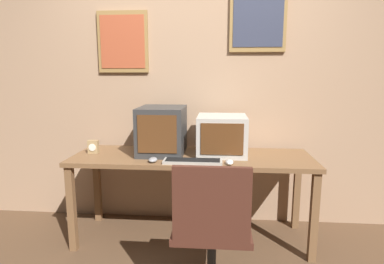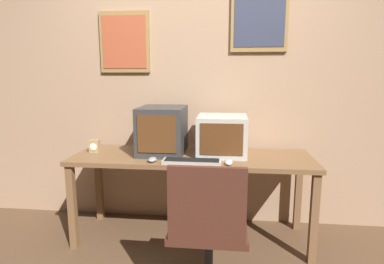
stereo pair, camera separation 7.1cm
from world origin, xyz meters
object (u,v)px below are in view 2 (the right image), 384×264
(monitor_left, at_px, (163,130))
(mouse_far_corner, at_px, (152,159))
(office_chair, at_px, (208,242))
(keyboard_main, at_px, (192,161))
(mouse_near_keyboard, at_px, (229,162))
(monitor_right, at_px, (222,135))
(desk_clock, at_px, (94,146))

(monitor_left, height_order, mouse_far_corner, monitor_left)
(mouse_far_corner, relative_size, office_chair, 0.11)
(monitor_left, relative_size, keyboard_main, 1.03)
(mouse_far_corner, bearing_deg, keyboard_main, 0.24)
(mouse_near_keyboard, bearing_deg, monitor_left, 151.50)
(monitor_right, distance_m, mouse_near_keyboard, 0.35)
(monitor_right, relative_size, office_chair, 0.46)
(monitor_left, distance_m, mouse_far_corner, 0.34)
(monitor_left, xyz_separation_m, monitor_right, (0.50, 0.01, -0.03))
(monitor_right, xyz_separation_m, mouse_near_keyboard, (0.06, -0.31, -0.15))
(monitor_left, xyz_separation_m, keyboard_main, (0.28, -0.29, -0.18))
(keyboard_main, relative_size, mouse_near_keyboard, 4.09)
(keyboard_main, bearing_deg, monitor_right, 53.64)
(mouse_far_corner, height_order, desk_clock, desk_clock)
(monitor_right, height_order, mouse_far_corner, monitor_right)
(keyboard_main, xyz_separation_m, office_chair, (0.16, -0.54, -0.35))
(desk_clock, height_order, office_chair, office_chair)
(monitor_left, distance_m, office_chair, 1.08)
(monitor_right, distance_m, keyboard_main, 0.40)
(keyboard_main, distance_m, mouse_near_keyboard, 0.27)
(keyboard_main, xyz_separation_m, mouse_near_keyboard, (0.27, -0.01, 0.00))
(mouse_far_corner, xyz_separation_m, office_chair, (0.46, -0.54, -0.35))
(mouse_near_keyboard, height_order, mouse_far_corner, mouse_far_corner)
(desk_clock, bearing_deg, monitor_right, 3.49)
(monitor_left, height_order, keyboard_main, monitor_left)
(office_chair, bearing_deg, mouse_far_corner, 130.50)
(mouse_near_keyboard, xyz_separation_m, mouse_far_corner, (-0.58, 0.01, 0.00))
(mouse_far_corner, distance_m, office_chair, 0.79)
(mouse_near_keyboard, height_order, desk_clock, desk_clock)
(keyboard_main, bearing_deg, desk_clock, 165.05)
(keyboard_main, distance_m, mouse_far_corner, 0.30)
(keyboard_main, distance_m, office_chair, 0.66)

